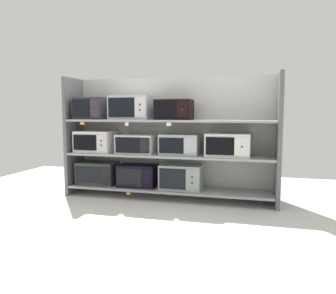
% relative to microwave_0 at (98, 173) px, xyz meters
% --- Properties ---
extents(ground, '(6.86, 6.00, 0.02)m').
position_rel_microwave_0_xyz_m(ground, '(1.08, -1.00, -0.32)').
color(ground, silver).
extents(back_panel, '(3.06, 0.04, 1.71)m').
position_rel_microwave_0_xyz_m(back_panel, '(1.08, 0.28, 0.54)').
color(back_panel, '#B2B2AD').
rests_on(back_panel, ground).
extents(upright_left, '(0.05, 0.51, 1.71)m').
position_rel_microwave_0_xyz_m(upright_left, '(-0.37, 0.00, 0.54)').
color(upright_left, '#5B5B5E').
rests_on(upright_left, ground).
extents(upright_right, '(0.05, 0.51, 1.71)m').
position_rel_microwave_0_xyz_m(upright_right, '(2.54, 0.00, 0.54)').
color(upright_right, '#5B5B5E').
rests_on(upright_right, ground).
extents(shelf_0, '(2.86, 0.51, 0.03)m').
position_rel_microwave_0_xyz_m(shelf_0, '(1.08, 0.00, -0.18)').
color(shelf_0, '#99999E').
rests_on(shelf_0, ground).
extents(microwave_0, '(0.57, 0.35, 0.33)m').
position_rel_microwave_0_xyz_m(microwave_0, '(0.00, 0.00, 0.00)').
color(microwave_0, '#303531').
rests_on(microwave_0, shelf_0).
extents(microwave_1, '(0.54, 0.35, 0.31)m').
position_rel_microwave_0_xyz_m(microwave_1, '(0.64, -0.00, -0.01)').
color(microwave_1, black).
rests_on(microwave_1, shelf_0).
extents(microwave_2, '(0.57, 0.37, 0.34)m').
position_rel_microwave_0_xyz_m(microwave_2, '(1.27, -0.00, 0.01)').
color(microwave_2, '#9BA8A2').
rests_on(microwave_2, shelf_0).
extents(price_tag_0, '(0.06, 0.00, 0.03)m').
position_rel_microwave_0_xyz_m(price_tag_0, '(0.59, -0.25, -0.21)').
color(price_tag_0, orange).
extents(shelf_1, '(2.86, 0.51, 0.03)m').
position_rel_microwave_0_xyz_m(shelf_1, '(1.08, 0.00, 0.30)').
color(shelf_1, '#99999E').
extents(microwave_3, '(0.54, 0.42, 0.31)m').
position_rel_microwave_0_xyz_m(microwave_3, '(-0.01, -0.00, 0.47)').
color(microwave_3, silver).
rests_on(microwave_3, shelf_1).
extents(microwave_4, '(0.53, 0.39, 0.26)m').
position_rel_microwave_0_xyz_m(microwave_4, '(0.62, -0.00, 0.45)').
color(microwave_4, silver).
rests_on(microwave_4, shelf_1).
extents(microwave_5, '(0.53, 0.35, 0.28)m').
position_rel_microwave_0_xyz_m(microwave_5, '(1.25, -0.00, 0.46)').
color(microwave_5, '#B0B9BC').
rests_on(microwave_5, shelf_1).
extents(microwave_6, '(0.58, 0.41, 0.30)m').
position_rel_microwave_0_xyz_m(microwave_6, '(1.90, -0.00, 0.47)').
color(microwave_6, silver).
rests_on(microwave_6, shelf_1).
extents(shelf_2, '(2.86, 0.51, 0.03)m').
position_rel_microwave_0_xyz_m(shelf_2, '(1.08, 0.00, 0.78)').
color(shelf_2, '#99999E').
extents(microwave_7, '(0.44, 0.42, 0.31)m').
position_rel_microwave_0_xyz_m(microwave_7, '(-0.06, -0.00, 0.95)').
color(microwave_7, '#2E2B32').
rests_on(microwave_7, shelf_2).
extents(microwave_8, '(0.57, 0.37, 0.33)m').
position_rel_microwave_0_xyz_m(microwave_8, '(0.54, -0.00, 0.96)').
color(microwave_8, '#B0B9C1').
rests_on(microwave_8, shelf_2).
extents(microwave_9, '(0.49, 0.38, 0.27)m').
position_rel_microwave_0_xyz_m(microwave_9, '(1.17, -0.00, 0.93)').
color(microwave_9, black).
rests_on(microwave_9, shelf_2).
extents(price_tag_1, '(0.07, 0.00, 0.04)m').
position_rel_microwave_0_xyz_m(price_tag_1, '(-0.09, -0.25, 0.74)').
color(price_tag_1, orange).
extents(price_tag_2, '(0.05, 0.00, 0.04)m').
position_rel_microwave_0_xyz_m(price_tag_2, '(0.58, -0.25, 0.74)').
color(price_tag_2, beige).
extents(price_tag_3, '(0.06, 0.00, 0.04)m').
position_rel_microwave_0_xyz_m(price_tag_3, '(1.16, -0.25, 0.74)').
color(price_tag_3, white).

